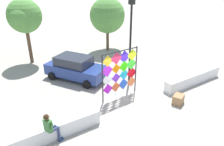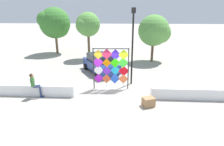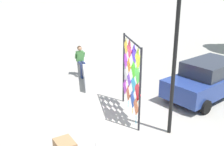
{
  "view_description": "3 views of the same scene",
  "coord_description": "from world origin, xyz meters",
  "px_view_note": "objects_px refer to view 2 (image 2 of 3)",
  "views": [
    {
      "loc": [
        -6.34,
        -8.01,
        6.46
      ],
      "look_at": [
        -0.73,
        0.61,
        1.65
      ],
      "focal_mm": 34.39,
      "sensor_mm": 36.0,
      "label": 1
    },
    {
      "loc": [
        0.58,
        -11.34,
        5.18
      ],
      "look_at": [
        -0.07,
        0.14,
        1.3
      ],
      "focal_mm": 30.71,
      "sensor_mm": 36.0,
      "label": 2
    },
    {
      "loc": [
        8.72,
        -1.35,
        4.78
      ],
      "look_at": [
        -0.17,
        -0.01,
        1.65
      ],
      "focal_mm": 44.1,
      "sensor_mm": 36.0,
      "label": 3
    }
  ],
  "objects_px": {
    "parked_car": "(100,63)",
    "tree_far_right": "(55,23)",
    "kite_display_rack": "(111,66)",
    "tree_broadleaf": "(87,25)",
    "tree_palm_like": "(155,32)",
    "seated_vendor": "(35,83)",
    "lamp_post": "(133,40)",
    "cardboard_box_large": "(148,102)"
  },
  "relations": [
    {
      "from": "lamp_post",
      "to": "tree_far_right",
      "type": "relative_size",
      "value": 0.98
    },
    {
      "from": "kite_display_rack",
      "to": "parked_car",
      "type": "relative_size",
      "value": 0.65
    },
    {
      "from": "parked_car",
      "to": "tree_broadleaf",
      "type": "xyz_separation_m",
      "value": [
        -1.82,
        4.51,
        2.84
      ]
    },
    {
      "from": "cardboard_box_large",
      "to": "tree_palm_like",
      "type": "relative_size",
      "value": 0.14
    },
    {
      "from": "seated_vendor",
      "to": "tree_broadleaf",
      "type": "height_order",
      "value": "tree_broadleaf"
    },
    {
      "from": "parked_car",
      "to": "tree_far_right",
      "type": "height_order",
      "value": "tree_far_right"
    },
    {
      "from": "lamp_post",
      "to": "tree_palm_like",
      "type": "relative_size",
      "value": 1.13
    },
    {
      "from": "parked_car",
      "to": "tree_far_right",
      "type": "bearing_deg",
      "value": 130.99
    },
    {
      "from": "kite_display_rack",
      "to": "tree_palm_like",
      "type": "bearing_deg",
      "value": 62.11
    },
    {
      "from": "seated_vendor",
      "to": "lamp_post",
      "type": "bearing_deg",
      "value": 23.64
    },
    {
      "from": "tree_far_right",
      "to": "kite_display_rack",
      "type": "bearing_deg",
      "value": -55.57
    },
    {
      "from": "kite_display_rack",
      "to": "cardboard_box_large",
      "type": "distance_m",
      "value": 3.5
    },
    {
      "from": "parked_car",
      "to": "lamp_post",
      "type": "relative_size",
      "value": 0.82
    },
    {
      "from": "kite_display_rack",
      "to": "parked_car",
      "type": "bearing_deg",
      "value": 107.83
    },
    {
      "from": "seated_vendor",
      "to": "cardboard_box_large",
      "type": "distance_m",
      "value": 6.8
    },
    {
      "from": "parked_car",
      "to": "cardboard_box_large",
      "type": "distance_m",
      "value": 6.77
    },
    {
      "from": "kite_display_rack",
      "to": "lamp_post",
      "type": "distance_m",
      "value": 2.33
    },
    {
      "from": "lamp_post",
      "to": "tree_broadleaf",
      "type": "relative_size",
      "value": 1.08
    },
    {
      "from": "seated_vendor",
      "to": "lamp_post",
      "type": "height_order",
      "value": "lamp_post"
    },
    {
      "from": "seated_vendor",
      "to": "parked_car",
      "type": "xyz_separation_m",
      "value": [
        3.38,
        5.11,
        -0.12
      ]
    },
    {
      "from": "parked_car",
      "to": "cardboard_box_large",
      "type": "relative_size",
      "value": 6.81
    },
    {
      "from": "parked_car",
      "to": "tree_palm_like",
      "type": "bearing_deg",
      "value": 37.41
    },
    {
      "from": "kite_display_rack",
      "to": "tree_far_right",
      "type": "distance_m",
      "value": 12.86
    },
    {
      "from": "seated_vendor",
      "to": "kite_display_rack",
      "type": "bearing_deg",
      "value": 19.48
    },
    {
      "from": "kite_display_rack",
      "to": "lamp_post",
      "type": "relative_size",
      "value": 0.53
    },
    {
      "from": "cardboard_box_large",
      "to": "tree_far_right",
      "type": "height_order",
      "value": "tree_far_right"
    },
    {
      "from": "parked_car",
      "to": "cardboard_box_large",
      "type": "height_order",
      "value": "parked_car"
    },
    {
      "from": "seated_vendor",
      "to": "tree_palm_like",
      "type": "distance_m",
      "value": 12.46
    },
    {
      "from": "kite_display_rack",
      "to": "seated_vendor",
      "type": "xyz_separation_m",
      "value": [
        -4.51,
        -1.59,
        -0.71
      ]
    },
    {
      "from": "lamp_post",
      "to": "kite_display_rack",
      "type": "bearing_deg",
      "value": -144.65
    },
    {
      "from": "seated_vendor",
      "to": "tree_far_right",
      "type": "bearing_deg",
      "value": 102.5
    },
    {
      "from": "cardboard_box_large",
      "to": "parked_car",
      "type": "bearing_deg",
      "value": 119.8
    },
    {
      "from": "kite_display_rack",
      "to": "seated_vendor",
      "type": "bearing_deg",
      "value": -160.52
    },
    {
      "from": "tree_far_right",
      "to": "tree_broadleaf",
      "type": "height_order",
      "value": "tree_far_right"
    },
    {
      "from": "seated_vendor",
      "to": "lamp_post",
      "type": "relative_size",
      "value": 0.29
    },
    {
      "from": "lamp_post",
      "to": "parked_car",
      "type": "bearing_deg",
      "value": 135.0
    },
    {
      "from": "kite_display_rack",
      "to": "parked_car",
      "type": "xyz_separation_m",
      "value": [
        -1.13,
        3.52,
        -0.83
      ]
    },
    {
      "from": "tree_far_right",
      "to": "tree_broadleaf",
      "type": "bearing_deg",
      "value": -30.18
    },
    {
      "from": "tree_far_right",
      "to": "tree_broadleaf",
      "type": "relative_size",
      "value": 1.1
    },
    {
      "from": "lamp_post",
      "to": "tree_far_right",
      "type": "height_order",
      "value": "tree_far_right"
    },
    {
      "from": "seated_vendor",
      "to": "tree_broadleaf",
      "type": "bearing_deg",
      "value": 80.82
    },
    {
      "from": "parked_car",
      "to": "tree_palm_like",
      "type": "distance_m",
      "value": 6.71
    }
  ]
}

